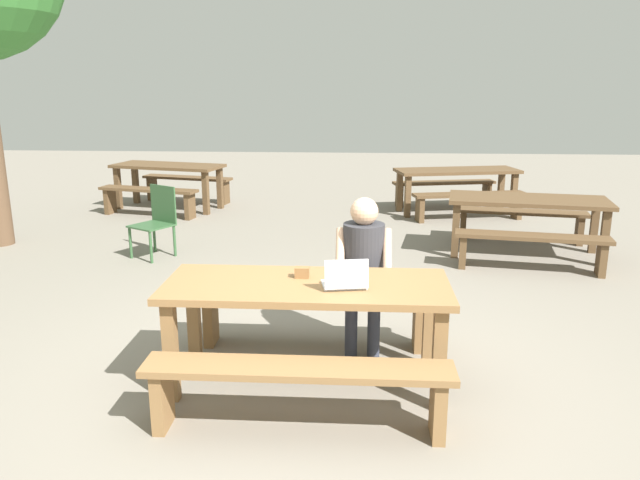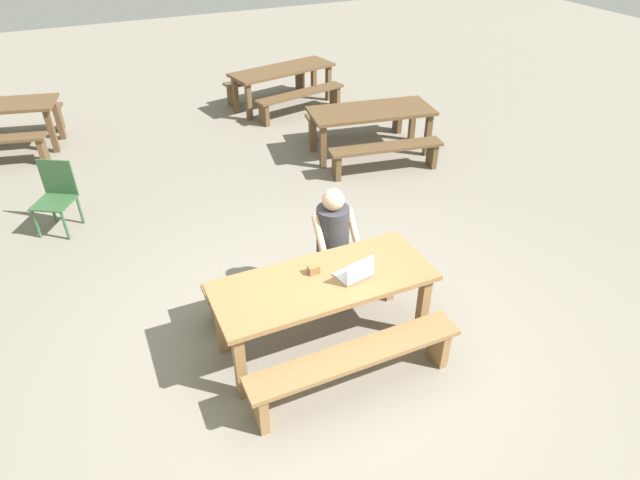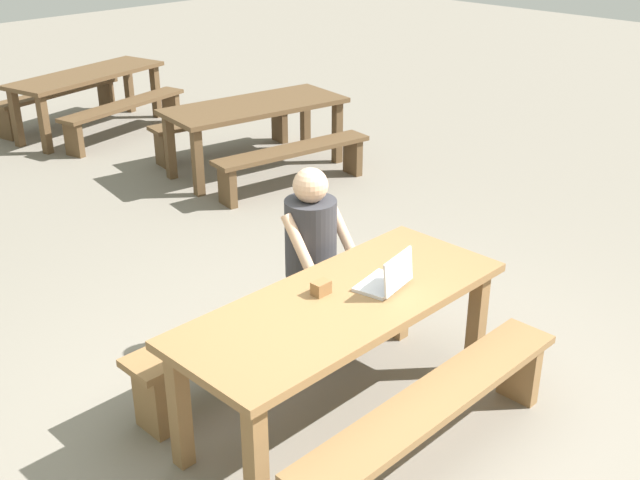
# 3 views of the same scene
# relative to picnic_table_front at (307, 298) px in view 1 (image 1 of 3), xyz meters

# --- Properties ---
(ground_plane) EXTENTS (30.00, 30.00, 0.00)m
(ground_plane) POSITION_rel_picnic_table_front_xyz_m (0.00, 0.00, -0.66)
(ground_plane) COLOR gray
(picnic_table_front) EXTENTS (2.02, 0.81, 0.77)m
(picnic_table_front) POSITION_rel_picnic_table_front_xyz_m (0.00, 0.00, 0.00)
(picnic_table_front) COLOR olive
(picnic_table_front) RESTS_ON ground
(bench_near) EXTENTS (1.94, 0.30, 0.46)m
(bench_near) POSITION_rel_picnic_table_front_xyz_m (0.00, -0.66, -0.31)
(bench_near) COLOR olive
(bench_near) RESTS_ON ground
(bench_far) EXTENTS (1.94, 0.30, 0.46)m
(bench_far) POSITION_rel_picnic_table_front_xyz_m (0.00, 0.66, -0.31)
(bench_far) COLOR olive
(bench_far) RESTS_ON ground
(laptop) EXTENTS (0.34, 0.28, 0.22)m
(laptop) POSITION_rel_picnic_table_front_xyz_m (0.27, -0.09, 0.17)
(laptop) COLOR silver
(laptop) RESTS_ON picnic_table_front
(small_pouch) EXTENTS (0.10, 0.07, 0.08)m
(small_pouch) POSITION_rel_picnic_table_front_xyz_m (-0.04, 0.12, 0.15)
(small_pouch) COLOR olive
(small_pouch) RESTS_ON picnic_table_front
(person_seated) EXTENTS (0.44, 0.42, 1.27)m
(person_seated) POSITION_rel_picnic_table_front_xyz_m (0.41, 0.62, 0.09)
(person_seated) COLOR #333847
(person_seated) RESTS_ON ground
(plastic_chair) EXTENTS (0.60, 0.60, 0.89)m
(plastic_chair) POSITION_rel_picnic_table_front_xyz_m (-2.17, 3.27, -0.20)
(plastic_chair) COLOR #335933
(plastic_chair) RESTS_ON ground
(picnic_table_mid) EXTENTS (2.04, 1.12, 0.74)m
(picnic_table_mid) POSITION_rel_picnic_table_front_xyz_m (2.48, 3.60, -0.03)
(picnic_table_mid) COLOR brown
(picnic_table_mid) RESTS_ON ground
(bench_mid_south) EXTENTS (1.76, 0.58, 0.44)m
(bench_mid_south) POSITION_rel_picnic_table_front_xyz_m (2.37, 2.90, -0.33)
(bench_mid_south) COLOR brown
(bench_mid_south) RESTS_ON ground
(bench_mid_north) EXTENTS (1.76, 0.58, 0.44)m
(bench_mid_north) POSITION_rel_picnic_table_front_xyz_m (2.60, 4.30, -0.33)
(bench_mid_north) COLOR brown
(bench_mid_north) RESTS_ON ground
(picnic_table_rear) EXTENTS (1.99, 1.14, 0.77)m
(picnic_table_rear) POSITION_rel_picnic_table_front_xyz_m (-2.92, 6.21, -0.02)
(picnic_table_rear) COLOR brown
(picnic_table_rear) RESTS_ON ground
(bench_rear_south) EXTENTS (1.71, 0.67, 0.47)m
(bench_rear_south) POSITION_rel_picnic_table_front_xyz_m (-3.06, 5.57, -0.32)
(bench_rear_south) COLOR brown
(bench_rear_south) RESTS_ON ground
(bench_rear_north) EXTENTS (1.71, 0.67, 0.47)m
(bench_rear_north) POSITION_rel_picnic_table_front_xyz_m (-2.77, 6.84, -0.32)
(bench_rear_north) COLOR brown
(bench_rear_north) RESTS_ON ground
(picnic_table_distant) EXTENTS (2.12, 1.10, 0.73)m
(picnic_table_distant) POSITION_rel_picnic_table_front_xyz_m (1.99, 6.18, -0.04)
(picnic_table_distant) COLOR brown
(picnic_table_distant) RESTS_ON ground
(bench_distant_south) EXTENTS (1.84, 0.68, 0.44)m
(bench_distant_south) POSITION_rel_picnic_table_front_xyz_m (2.12, 5.60, -0.33)
(bench_distant_south) COLOR brown
(bench_distant_south) RESTS_ON ground
(bench_distant_north) EXTENTS (1.84, 0.68, 0.44)m
(bench_distant_north) POSITION_rel_picnic_table_front_xyz_m (1.87, 6.77, -0.33)
(bench_distant_north) COLOR brown
(bench_distant_north) RESTS_ON ground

